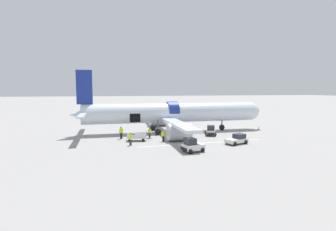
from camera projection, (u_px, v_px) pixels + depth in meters
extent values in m
plane|color=gray|center=(169.00, 138.00, 40.22)|extent=(500.00, 500.00, 0.00)
cube|color=silver|center=(202.00, 143.00, 36.14)|extent=(18.25, 1.36, 0.01)
cylinder|color=silver|center=(172.00, 113.00, 45.27)|extent=(30.11, 3.30, 3.30)
sphere|color=silver|center=(251.00, 111.00, 48.74)|extent=(3.13, 3.13, 3.13)
cone|color=silver|center=(81.00, 115.00, 41.80)|extent=(3.79, 3.04, 3.04)
cylinder|color=navy|center=(172.00, 111.00, 45.21)|extent=(1.81, 3.31, 3.31)
cube|color=navy|center=(84.00, 87.00, 41.50)|extent=(2.47, 0.28, 5.45)
cube|color=silver|center=(82.00, 115.00, 37.89)|extent=(0.88, 8.27, 0.20)
cube|color=silver|center=(86.00, 111.00, 45.89)|extent=(0.88, 8.27, 0.20)
cube|color=silver|center=(178.00, 124.00, 37.46)|extent=(2.10, 14.76, 0.40)
cube|color=silver|center=(157.00, 114.00, 52.71)|extent=(2.10, 14.76, 0.40)
cylinder|color=#B2B7BF|center=(179.00, 132.00, 37.65)|extent=(3.32, 2.55, 2.55)
cylinder|color=#B2B7BF|center=(158.00, 120.00, 52.84)|extent=(3.32, 2.55, 2.55)
cube|color=black|center=(135.00, 118.00, 42.22)|extent=(1.70, 0.12, 1.40)
cylinder|color=#56565B|center=(222.00, 122.00, 47.61)|extent=(0.22, 0.22, 2.03)
sphere|color=black|center=(222.00, 127.00, 47.71)|extent=(1.02, 1.02, 1.02)
cylinder|color=#56565B|center=(158.00, 126.00, 42.49)|extent=(0.22, 0.22, 2.03)
sphere|color=black|center=(158.00, 132.00, 42.59)|extent=(1.02, 1.02, 1.02)
cylinder|color=#56565B|center=(153.00, 122.00, 47.03)|extent=(0.22, 0.22, 2.03)
sphere|color=black|center=(153.00, 128.00, 47.14)|extent=(1.02, 1.02, 1.02)
cube|color=white|center=(193.00, 147.00, 31.15)|extent=(2.70, 2.02, 0.69)
cube|color=#232833|center=(190.00, 141.00, 30.89)|extent=(1.34, 1.52, 0.76)
cube|color=black|center=(184.00, 149.00, 30.62)|extent=(0.40, 1.40, 0.34)
sphere|color=black|center=(184.00, 149.00, 31.49)|extent=(0.56, 0.56, 0.56)
sphere|color=black|center=(190.00, 151.00, 30.16)|extent=(0.56, 0.56, 0.56)
sphere|color=black|center=(196.00, 147.00, 32.19)|extent=(0.56, 0.56, 0.56)
sphere|color=black|center=(202.00, 150.00, 30.86)|extent=(0.56, 0.56, 0.56)
cube|color=silver|center=(211.00, 132.00, 42.29)|extent=(2.24, 3.10, 0.68)
cube|color=#232833|center=(211.00, 128.00, 41.74)|extent=(1.51, 1.58, 0.75)
cube|color=black|center=(211.00, 134.00, 40.87)|extent=(1.17, 0.53, 0.34)
sphere|color=black|center=(207.00, 134.00, 41.46)|extent=(0.56, 0.56, 0.56)
sphere|color=black|center=(215.00, 135.00, 41.30)|extent=(0.56, 0.56, 0.56)
sphere|color=black|center=(206.00, 132.00, 43.34)|extent=(0.56, 0.56, 0.56)
sphere|color=black|center=(214.00, 133.00, 43.19)|extent=(0.56, 0.56, 0.56)
cube|color=silver|center=(236.00, 140.00, 35.50)|extent=(3.40, 2.41, 0.51)
cube|color=#232833|center=(239.00, 136.00, 35.73)|extent=(1.73, 1.63, 0.61)
cube|color=black|center=(244.00, 140.00, 36.37)|extent=(0.55, 1.28, 0.26)
sphere|color=black|center=(246.00, 142.00, 35.51)|extent=(0.56, 0.56, 0.56)
sphere|color=black|center=(238.00, 140.00, 36.66)|extent=(0.56, 0.56, 0.56)
sphere|color=black|center=(235.00, 144.00, 34.37)|extent=(0.56, 0.56, 0.56)
sphere|color=black|center=(227.00, 142.00, 35.52)|extent=(0.56, 0.56, 0.56)
cube|color=silver|center=(136.00, 138.00, 37.71)|extent=(2.93, 1.80, 0.05)
cube|color=silver|center=(146.00, 136.00, 37.82)|extent=(0.25, 1.46, 0.53)
cube|color=silver|center=(136.00, 137.00, 36.99)|extent=(2.70, 0.41, 0.53)
cube|color=silver|center=(137.00, 135.00, 38.37)|extent=(2.70, 0.41, 0.53)
cube|color=#333338|center=(149.00, 139.00, 37.92)|extent=(0.90, 0.19, 0.06)
sphere|color=black|center=(143.00, 140.00, 37.11)|extent=(0.40, 0.40, 0.40)
sphere|color=black|center=(143.00, 138.00, 38.56)|extent=(0.40, 0.40, 0.40)
sphere|color=black|center=(129.00, 141.00, 36.91)|extent=(0.40, 0.40, 0.40)
sphere|color=black|center=(130.00, 139.00, 38.36)|extent=(0.40, 0.40, 0.40)
cube|color=#14472D|center=(133.00, 136.00, 37.62)|extent=(0.42, 0.24, 0.53)
cube|color=#721951|center=(131.00, 136.00, 37.73)|extent=(0.51, 0.38, 0.29)
cylinder|color=black|center=(163.00, 139.00, 37.10)|extent=(0.34, 0.34, 0.79)
cylinder|color=#CCE523|center=(163.00, 134.00, 37.03)|extent=(0.44, 0.44, 0.62)
sphere|color=#9E7556|center=(163.00, 131.00, 36.99)|extent=(0.22, 0.22, 0.22)
cylinder|color=#CCE523|center=(165.00, 134.00, 37.05)|extent=(0.14, 0.14, 0.57)
cylinder|color=#CCE523|center=(162.00, 135.00, 37.04)|extent=(0.14, 0.14, 0.57)
cylinder|color=#2D2D33|center=(150.00, 135.00, 40.09)|extent=(0.36, 0.36, 0.76)
cylinder|color=#CCE523|center=(150.00, 131.00, 40.02)|extent=(0.46, 0.46, 0.60)
sphere|color=brown|center=(150.00, 128.00, 39.98)|extent=(0.21, 0.21, 0.21)
cylinder|color=#CCE523|center=(148.00, 131.00, 39.91)|extent=(0.15, 0.15, 0.55)
cylinder|color=#CCE523|center=(151.00, 131.00, 40.15)|extent=(0.15, 0.15, 0.55)
cylinder|color=black|center=(121.00, 136.00, 39.29)|extent=(0.43, 0.43, 0.89)
cylinder|color=#CCE523|center=(121.00, 131.00, 39.21)|extent=(0.55, 0.55, 0.70)
sphere|color=brown|center=(121.00, 127.00, 39.16)|extent=(0.25, 0.25, 0.25)
cylinder|color=#CCE523|center=(120.00, 131.00, 39.07)|extent=(0.17, 0.17, 0.65)
cylinder|color=#CCE523|center=(123.00, 131.00, 39.36)|extent=(0.17, 0.17, 0.65)
cylinder|color=#2D2D33|center=(131.00, 142.00, 34.66)|extent=(0.31, 0.31, 0.83)
cylinder|color=#CCE523|center=(130.00, 137.00, 34.59)|extent=(0.39, 0.39, 0.65)
sphere|color=brown|center=(130.00, 134.00, 34.54)|extent=(0.23, 0.23, 0.23)
cylinder|color=#CCE523|center=(131.00, 138.00, 34.37)|extent=(0.12, 0.12, 0.60)
cylinder|color=#CCE523|center=(130.00, 137.00, 34.82)|extent=(0.12, 0.12, 0.60)
cube|color=black|center=(259.00, 130.00, 47.70)|extent=(0.64, 0.64, 0.03)
cone|color=orange|center=(259.00, 128.00, 47.67)|extent=(0.47, 0.47, 0.60)
cylinder|color=white|center=(259.00, 128.00, 47.67)|extent=(0.27, 0.27, 0.07)
cube|color=black|center=(190.00, 153.00, 30.37)|extent=(0.55, 0.55, 0.03)
cone|color=orange|center=(190.00, 150.00, 30.33)|extent=(0.41, 0.41, 0.78)
cylinder|color=white|center=(190.00, 150.00, 30.33)|extent=(0.24, 0.24, 0.09)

